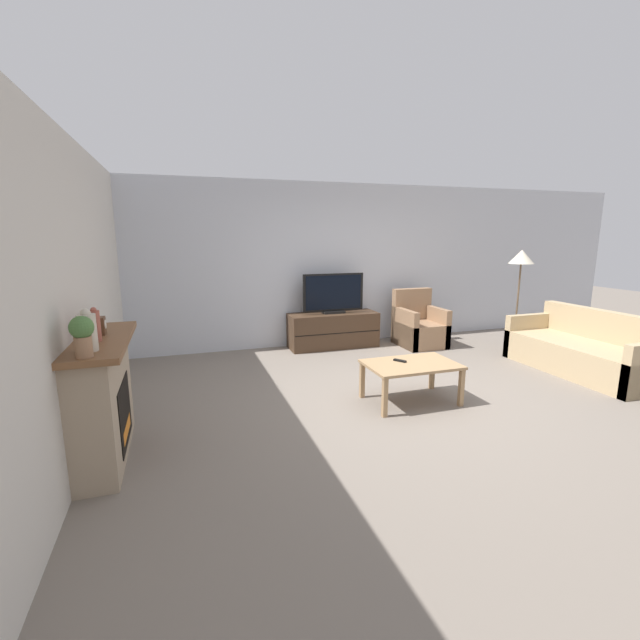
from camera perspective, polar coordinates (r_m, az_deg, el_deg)
The scene contains 15 objects.
ground_plane at distance 5.21m, azimuth 11.43°, elevation -9.78°, with size 24.00×24.00×0.00m, color slate.
wall_back at distance 7.31m, azimuth 1.40°, elevation 7.36°, with size 12.00×0.06×2.70m.
wall_left at distance 4.31m, azimuth -29.60°, elevation 3.10°, with size 0.06×12.00×2.70m.
fireplace at distance 4.03m, azimuth -26.98°, elevation -9.22°, with size 0.43×1.34×1.03m.
mantel_vase_left at distance 3.47m, azimuth -28.61°, elevation -1.35°, with size 0.13×0.13×0.31m.
mantel_vase_centre_left at distance 3.77m, azimuth -27.81°, elevation -0.62°, with size 0.08×0.08×0.27m.
mantel_clock at distance 4.00m, azimuth -27.20°, elevation -0.71°, with size 0.08×0.11×0.15m.
potted_plant at distance 3.31m, azimuth -29.14°, elevation -1.61°, with size 0.16×0.16×0.29m.
tv_stand at distance 7.15m, azimuth 1.77°, elevation -1.35°, with size 1.48×0.51×0.58m.
tv at distance 7.04m, azimuth 1.80°, elevation 3.39°, with size 1.04×0.18×0.66m.
armchair at distance 7.46m, azimuth 13.04°, elevation -1.01°, with size 0.70×0.76×0.94m.
coffee_table at distance 4.90m, azimuth 12.06°, elevation -6.26°, with size 1.01×0.65×0.45m.
remote at distance 4.92m, azimuth 10.60°, elevation -5.35°, with size 0.12×0.15×0.02m.
couch at distance 6.87m, azimuth 31.80°, elevation -3.68°, with size 0.89×1.96×0.83m.
floor_lamp at distance 7.64m, azimuth 25.25°, elevation 7.04°, with size 0.39×0.39×1.62m.
Camera 1 is at (-2.46, -4.20, 1.86)m, focal length 24.00 mm.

